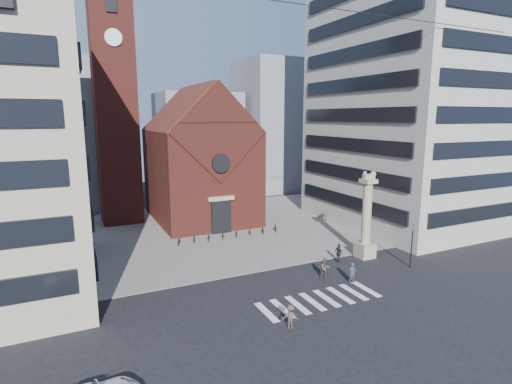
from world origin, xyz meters
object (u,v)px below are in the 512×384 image
(pedestrian_2, at_px, (339,253))
(pedestrian_1, at_px, (325,268))
(scooter_0, at_px, (179,241))
(lion_column, at_px, (366,224))
(traffic_light, at_px, (412,244))
(pedestrian_0, at_px, (352,273))

(pedestrian_2, bearing_deg, pedestrian_1, 124.10)
(pedestrian_2, distance_m, scooter_0, 17.15)
(pedestrian_1, distance_m, pedestrian_2, 4.42)
(pedestrian_1, height_order, pedestrian_2, pedestrian_2)
(lion_column, height_order, traffic_light, lion_column)
(scooter_0, bearing_deg, lion_column, -14.70)
(lion_column, relative_size, traffic_light, 2.02)
(traffic_light, xyz_separation_m, pedestrian_1, (-8.67, 1.30, -1.38))
(pedestrian_1, bearing_deg, lion_column, 30.98)
(pedestrian_0, distance_m, scooter_0, 19.34)
(pedestrian_1, xyz_separation_m, scooter_0, (-9.08, 14.35, -0.43))
(traffic_light, bearing_deg, pedestrian_0, -175.79)
(lion_column, height_order, pedestrian_0, lion_column)
(lion_column, bearing_deg, scooter_0, 143.54)
(traffic_light, height_order, pedestrian_2, traffic_light)
(lion_column, bearing_deg, pedestrian_1, -157.99)
(pedestrian_0, relative_size, pedestrian_1, 0.99)
(traffic_light, distance_m, pedestrian_2, 6.69)
(traffic_light, relative_size, pedestrian_2, 2.36)
(lion_column, relative_size, pedestrian_2, 4.75)
(lion_column, height_order, scooter_0, lion_column)
(pedestrian_0, height_order, pedestrian_2, pedestrian_2)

